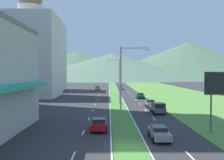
% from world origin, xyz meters
% --- Properties ---
extents(ground_plane, '(600.00, 600.00, 0.00)m').
position_xyz_m(ground_plane, '(0.00, 0.00, 0.00)').
color(ground_plane, '#2D2D30').
extents(grass_median, '(3.20, 240.00, 0.06)m').
position_xyz_m(grass_median, '(0.00, 60.00, 0.03)').
color(grass_median, '#477F33').
rests_on(grass_median, ground_plane).
extents(grass_verge_right, '(24.00, 240.00, 0.06)m').
position_xyz_m(grass_verge_right, '(20.60, 60.00, 0.03)').
color(grass_verge_right, '#518438').
rests_on(grass_verge_right, ground_plane).
extents(lane_dash_left_2, '(0.16, 2.80, 0.01)m').
position_xyz_m(lane_dash_left_2, '(-5.10, -2.30, 0.01)').
color(lane_dash_left_2, silver).
rests_on(lane_dash_left_2, ground_plane).
extents(lane_dash_left_3, '(0.16, 2.80, 0.01)m').
position_xyz_m(lane_dash_left_3, '(-5.10, 6.55, 0.01)').
color(lane_dash_left_3, silver).
rests_on(lane_dash_left_3, ground_plane).
extents(lane_dash_left_4, '(0.16, 2.80, 0.01)m').
position_xyz_m(lane_dash_left_4, '(-5.10, 15.40, 0.01)').
color(lane_dash_left_4, silver).
rests_on(lane_dash_left_4, ground_plane).
extents(lane_dash_left_5, '(0.16, 2.80, 0.01)m').
position_xyz_m(lane_dash_left_5, '(-5.10, 24.25, 0.01)').
color(lane_dash_left_5, silver).
rests_on(lane_dash_left_5, ground_plane).
extents(lane_dash_left_6, '(0.16, 2.80, 0.01)m').
position_xyz_m(lane_dash_left_6, '(-5.10, 33.10, 0.01)').
color(lane_dash_left_6, silver).
rests_on(lane_dash_left_6, ground_plane).
extents(lane_dash_left_7, '(0.16, 2.80, 0.01)m').
position_xyz_m(lane_dash_left_7, '(-5.10, 41.95, 0.01)').
color(lane_dash_left_7, silver).
rests_on(lane_dash_left_7, ground_plane).
extents(lane_dash_left_8, '(0.16, 2.80, 0.01)m').
position_xyz_m(lane_dash_left_8, '(-5.10, 50.80, 0.01)').
color(lane_dash_left_8, silver).
rests_on(lane_dash_left_8, ground_plane).
extents(lane_dash_left_9, '(0.16, 2.80, 0.01)m').
position_xyz_m(lane_dash_left_9, '(-5.10, 59.65, 0.01)').
color(lane_dash_left_9, silver).
rests_on(lane_dash_left_9, ground_plane).
extents(lane_dash_left_10, '(0.16, 2.80, 0.01)m').
position_xyz_m(lane_dash_left_10, '(-5.10, 68.50, 0.01)').
color(lane_dash_left_10, silver).
rests_on(lane_dash_left_10, ground_plane).
extents(lane_dash_left_11, '(0.16, 2.80, 0.01)m').
position_xyz_m(lane_dash_left_11, '(-5.10, 77.35, 0.01)').
color(lane_dash_left_11, silver).
rests_on(lane_dash_left_11, ground_plane).
extents(lane_dash_left_12, '(0.16, 2.80, 0.01)m').
position_xyz_m(lane_dash_left_12, '(-5.10, 86.20, 0.01)').
color(lane_dash_left_12, silver).
rests_on(lane_dash_left_12, ground_plane).
extents(lane_dash_right_2, '(0.16, 2.80, 0.01)m').
position_xyz_m(lane_dash_right_2, '(5.10, -2.30, 0.01)').
color(lane_dash_right_2, silver).
rests_on(lane_dash_right_2, ground_plane).
extents(lane_dash_right_3, '(0.16, 2.80, 0.01)m').
position_xyz_m(lane_dash_right_3, '(5.10, 6.55, 0.01)').
color(lane_dash_right_3, silver).
rests_on(lane_dash_right_3, ground_plane).
extents(lane_dash_right_4, '(0.16, 2.80, 0.01)m').
position_xyz_m(lane_dash_right_4, '(5.10, 15.40, 0.01)').
color(lane_dash_right_4, silver).
rests_on(lane_dash_right_4, ground_plane).
extents(lane_dash_right_5, '(0.16, 2.80, 0.01)m').
position_xyz_m(lane_dash_right_5, '(5.10, 24.25, 0.01)').
color(lane_dash_right_5, silver).
rests_on(lane_dash_right_5, ground_plane).
extents(lane_dash_right_6, '(0.16, 2.80, 0.01)m').
position_xyz_m(lane_dash_right_6, '(5.10, 33.10, 0.01)').
color(lane_dash_right_6, silver).
rests_on(lane_dash_right_6, ground_plane).
extents(lane_dash_right_7, '(0.16, 2.80, 0.01)m').
position_xyz_m(lane_dash_right_7, '(5.10, 41.95, 0.01)').
color(lane_dash_right_7, silver).
rests_on(lane_dash_right_7, ground_plane).
extents(lane_dash_right_8, '(0.16, 2.80, 0.01)m').
position_xyz_m(lane_dash_right_8, '(5.10, 50.80, 0.01)').
color(lane_dash_right_8, silver).
rests_on(lane_dash_right_8, ground_plane).
extents(lane_dash_right_9, '(0.16, 2.80, 0.01)m').
position_xyz_m(lane_dash_right_9, '(5.10, 59.65, 0.01)').
color(lane_dash_right_9, silver).
rests_on(lane_dash_right_9, ground_plane).
extents(lane_dash_right_10, '(0.16, 2.80, 0.01)m').
position_xyz_m(lane_dash_right_10, '(5.10, 68.50, 0.01)').
color(lane_dash_right_10, silver).
rests_on(lane_dash_right_10, ground_plane).
extents(lane_dash_right_11, '(0.16, 2.80, 0.01)m').
position_xyz_m(lane_dash_right_11, '(5.10, 77.35, 0.01)').
color(lane_dash_right_11, silver).
rests_on(lane_dash_right_11, ground_plane).
extents(lane_dash_right_12, '(0.16, 2.80, 0.01)m').
position_xyz_m(lane_dash_right_12, '(5.10, 86.20, 0.01)').
color(lane_dash_right_12, silver).
rests_on(lane_dash_right_12, ground_plane).
extents(edge_line_median_left, '(0.16, 240.00, 0.01)m').
position_xyz_m(edge_line_median_left, '(-1.75, 60.00, 0.01)').
color(edge_line_median_left, silver).
rests_on(edge_line_median_left, ground_plane).
extents(edge_line_median_right, '(0.16, 240.00, 0.01)m').
position_xyz_m(edge_line_median_right, '(1.75, 60.00, 0.01)').
color(edge_line_median_right, silver).
rests_on(edge_line_median_right, ground_plane).
extents(domed_building, '(15.70, 15.70, 32.48)m').
position_xyz_m(domed_building, '(-25.04, 51.17, 13.26)').
color(domed_building, silver).
rests_on(domed_building, ground_plane).
extents(midrise_colored, '(15.12, 15.12, 26.53)m').
position_xyz_m(midrise_colored, '(-27.86, 78.35, 13.26)').
color(midrise_colored, silver).
rests_on(midrise_colored, ground_plane).
extents(hill_far_left, '(206.05, 206.05, 33.48)m').
position_xyz_m(hill_far_left, '(-42.21, 293.05, 16.74)').
color(hill_far_left, '#47664C').
rests_on(hill_far_left, ground_plane).
extents(hill_far_center, '(197.74, 197.74, 27.77)m').
position_xyz_m(hill_far_center, '(1.56, 249.11, 13.89)').
color(hill_far_center, '#516B56').
rests_on(hill_far_center, ground_plane).
extents(hill_far_right, '(229.05, 229.05, 43.75)m').
position_xyz_m(hill_far_right, '(93.91, 280.32, 21.88)').
color(hill_far_right, '#47664C').
rests_on(hill_far_right, ground_plane).
extents(street_lamp_near, '(3.48, 0.45, 10.30)m').
position_xyz_m(street_lamp_near, '(-0.20, 5.90, 5.92)').
color(street_lamp_near, '#99999E').
rests_on(street_lamp_near, ground_plane).
extents(street_lamp_mid, '(3.03, 0.38, 10.32)m').
position_xyz_m(street_lamp_mid, '(0.17, 35.14, 5.88)').
color(street_lamp_mid, '#99999E').
rests_on(street_lamp_mid, ground_plane).
extents(car_0, '(1.94, 4.21, 1.51)m').
position_xyz_m(car_0, '(6.73, 28.68, 0.77)').
color(car_0, slate).
rests_on(car_0, ground_plane).
extents(car_1, '(1.97, 4.71, 1.50)m').
position_xyz_m(car_1, '(6.84, 46.20, 0.77)').
color(car_1, '#0C5128').
rests_on(car_1, ground_plane).
extents(car_2, '(1.92, 4.73, 1.42)m').
position_xyz_m(car_2, '(3.47, 3.25, 0.74)').
color(car_2, slate).
rests_on(car_2, ground_plane).
extents(car_3, '(1.94, 4.15, 1.46)m').
position_xyz_m(car_3, '(3.32, 82.01, 0.75)').
color(car_3, '#B2B2B7').
rests_on(car_3, ground_plane).
extents(car_4, '(2.04, 4.20, 1.55)m').
position_xyz_m(car_4, '(-6.64, 80.89, 0.79)').
color(car_4, yellow).
rests_on(car_4, ground_plane).
extents(car_5, '(1.97, 4.08, 1.57)m').
position_xyz_m(car_5, '(-3.21, 7.42, 0.80)').
color(car_5, maroon).
rests_on(car_5, ground_plane).
extents(pickup_truck_0, '(2.18, 5.40, 2.00)m').
position_xyz_m(pickup_truck_0, '(6.71, 20.52, 0.98)').
color(pickup_truck_0, '#515459').
rests_on(pickup_truck_0, ground_plane).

